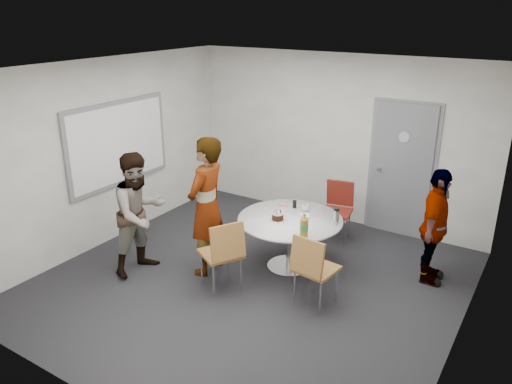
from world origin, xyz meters
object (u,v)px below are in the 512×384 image
Objects in this scene: chair_far at (338,205)px; door at (401,170)px; person_right at (434,227)px; whiteboard at (119,144)px; chair_near_left at (224,250)px; chair_near_right at (312,265)px; person_left at (140,213)px; person_main at (207,207)px; table at (291,226)px.

door is at bearing -146.50° from chair_far.
person_right is (1.53, -0.53, 0.21)m from chair_far.
whiteboard reaches higher than chair_near_left.
person_left reaches higher than chair_near_right.
person_right is (3.33, 1.77, -0.06)m from person_left.
door is 3.16m from chair_near_left.
whiteboard is at bearing 105.08° from chair_near_left.
chair_far is at bearing 112.02° from chair_near_right.
door is 4.25m from whiteboard.
chair_far is at bearing 29.16° from whiteboard.
person_main reaches higher than person_left.
person_left is at bearing -64.25° from person_main.
person_main is 2.90m from person_right.
person_left reaches higher than table.
door is 3.08m from person_main.
whiteboard is at bearing 18.29° from chair_far.
chair_near_left is at bearing 65.03° from chair_far.
person_right is at bearing 22.01° from table.
person_left reaches higher than chair_near_left.
table is 0.84× the size of person_left.
chair_near_right is at bearing -46.72° from table.
person_right is at bearing -22.19° from chair_near_left.
door is at bearing 29.51° from person_right.
door reaches higher than chair_near_left.
door reaches higher than chair_near_right.
door is at bearing -32.39° from person_left.
person_right is at bearing -54.34° from person_left.
chair_near_right is 0.56× the size of person_left.
table is 1.54× the size of chair_far.
whiteboard reaches higher than table.
person_left is at bearing 113.50° from person_right.
whiteboard reaches higher than chair_near_right.
chair_far is at bearing 144.98° from person_main.
chair_near_right is (1.06, 0.27, -0.02)m from chair_near_left.
door is 1.39× the size of person_right.
chair_far is 0.59× the size of person_right.
table is 1.05m from chair_near_left.
table is at bearing 8.19° from whiteboard.
whiteboard is at bearing -147.34° from door.
table is at bearing 72.07° from chair_far.
table is at bearing 107.46° from person_right.
person_left is at bearing -130.00° from door.
person_left is 3.77m from person_right.
chair_near_left is (-1.25, -2.87, -0.44)m from door.
person_main is at bearing -51.26° from person_left.
person_main reaches higher than chair_near_left.
chair_far is (0.15, 1.20, -0.08)m from table.
chair_near_left is 1.06× the size of chair_far.
chair_near_left is 2.66m from person_right.
door is 2.28× the size of chair_near_right.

